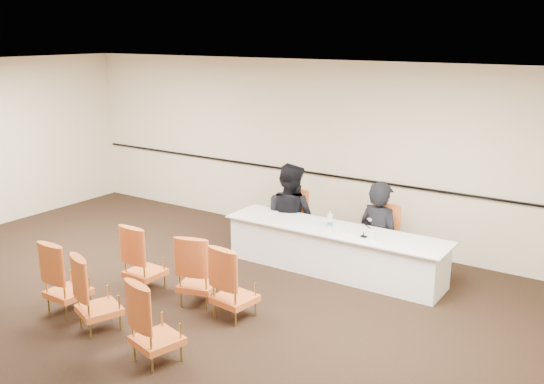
{
  "coord_description": "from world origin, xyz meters",
  "views": [
    {
      "loc": [
        5.08,
        -4.82,
        3.45
      ],
      "look_at": [
        0.12,
        2.6,
        1.07
      ],
      "focal_mm": 40.0,
      "sensor_mm": 36.0,
      "label": 1
    }
  ],
  "objects_px": {
    "panelist_second_chair": "(290,220)",
    "aud_chair_front_left": "(144,257)",
    "water_bottle": "(330,220)",
    "panel_table": "(334,250)",
    "aud_chair_front_mid": "(198,269)",
    "aud_chair_back_mid": "(98,292)",
    "panelist_main": "(379,243)",
    "panelist_second": "(290,220)",
    "coffee_cup": "(372,236)",
    "aud_chair_back_left": "(67,276)",
    "microphone": "(364,229)",
    "panelist_main_chair": "(379,238)",
    "drinking_glass": "(344,230)",
    "aud_chair_back_right": "(156,321)",
    "aud_chair_front_right": "(235,282)"
  },
  "relations": [
    {
      "from": "aud_chair_front_mid",
      "to": "aud_chair_back_left",
      "type": "relative_size",
      "value": 1.0
    },
    {
      "from": "panelist_main",
      "to": "aud_chair_front_mid",
      "type": "height_order",
      "value": "panelist_main"
    },
    {
      "from": "panel_table",
      "to": "aud_chair_front_left",
      "type": "bearing_deg",
      "value": -132.94
    },
    {
      "from": "aud_chair_front_mid",
      "to": "aud_chair_back_left",
      "type": "distance_m",
      "value": 1.64
    },
    {
      "from": "panelist_second_chair",
      "to": "water_bottle",
      "type": "relative_size",
      "value": 3.75
    },
    {
      "from": "water_bottle",
      "to": "aud_chair_back_mid",
      "type": "bearing_deg",
      "value": -114.63
    },
    {
      "from": "water_bottle",
      "to": "aud_chair_front_mid",
      "type": "bearing_deg",
      "value": -115.7
    },
    {
      "from": "aud_chair_front_left",
      "to": "aud_chair_back_right",
      "type": "bearing_deg",
      "value": -39.48
    },
    {
      "from": "drinking_glass",
      "to": "microphone",
      "type": "bearing_deg",
      "value": 0.91
    },
    {
      "from": "drinking_glass",
      "to": "aud_chair_front_mid",
      "type": "relative_size",
      "value": 0.11
    },
    {
      "from": "panel_table",
      "to": "panelist_second_chair",
      "type": "distance_m",
      "value": 1.21
    },
    {
      "from": "microphone",
      "to": "aud_chair_front_left",
      "type": "bearing_deg",
      "value": -130.27
    },
    {
      "from": "panelist_main",
      "to": "aud_chair_front_right",
      "type": "xyz_separation_m",
      "value": [
        -0.8,
        -2.5,
        0.09
      ]
    },
    {
      "from": "panel_table",
      "to": "panelist_second",
      "type": "bearing_deg",
      "value": 154.43
    },
    {
      "from": "panelist_second",
      "to": "aud_chair_front_right",
      "type": "bearing_deg",
      "value": 110.28
    },
    {
      "from": "panel_table",
      "to": "aud_chair_back_left",
      "type": "relative_size",
      "value": 3.56
    },
    {
      "from": "drinking_glass",
      "to": "aud_chair_front_left",
      "type": "bearing_deg",
      "value": -137.66
    },
    {
      "from": "aud_chair_front_left",
      "to": "aud_chair_back_left",
      "type": "bearing_deg",
      "value": -107.05
    },
    {
      "from": "panelist_main_chair",
      "to": "coffee_cup",
      "type": "height_order",
      "value": "panelist_main_chair"
    },
    {
      "from": "aud_chair_back_mid",
      "to": "aud_chair_back_right",
      "type": "distance_m",
      "value": 1.1
    },
    {
      "from": "panelist_main",
      "to": "water_bottle",
      "type": "height_order",
      "value": "panelist_main"
    },
    {
      "from": "coffee_cup",
      "to": "aud_chair_front_left",
      "type": "bearing_deg",
      "value": -143.73
    },
    {
      "from": "water_bottle",
      "to": "drinking_glass",
      "type": "relative_size",
      "value": 2.53
    },
    {
      "from": "panel_table",
      "to": "water_bottle",
      "type": "distance_m",
      "value": 0.47
    },
    {
      "from": "panelist_main_chair",
      "to": "panelist_second",
      "type": "xyz_separation_m",
      "value": [
        -1.57,
        -0.01,
        0.01
      ]
    },
    {
      "from": "coffee_cup",
      "to": "aud_chair_back_left",
      "type": "bearing_deg",
      "value": -135.01
    },
    {
      "from": "panel_table",
      "to": "aud_chair_front_right",
      "type": "distance_m",
      "value": 2.01
    },
    {
      "from": "coffee_cup",
      "to": "panelist_second",
      "type": "bearing_deg",
      "value": 159.03
    },
    {
      "from": "drinking_glass",
      "to": "aud_chair_back_right",
      "type": "relative_size",
      "value": 0.11
    },
    {
      "from": "panel_table",
      "to": "coffee_cup",
      "type": "bearing_deg",
      "value": -13.49
    },
    {
      "from": "microphone",
      "to": "aud_chair_back_mid",
      "type": "bearing_deg",
      "value": -112.44
    },
    {
      "from": "microphone",
      "to": "aud_chair_back_left",
      "type": "bearing_deg",
      "value": -121.88
    },
    {
      "from": "aud_chair_front_right",
      "to": "aud_chair_back_mid",
      "type": "distance_m",
      "value": 1.62
    },
    {
      "from": "panelist_second_chair",
      "to": "aud_chair_back_mid",
      "type": "relative_size",
      "value": 1.0
    },
    {
      "from": "panelist_second_chair",
      "to": "panel_table",
      "type": "bearing_deg",
      "value": -25.57
    },
    {
      "from": "microphone",
      "to": "aud_chair_back_right",
      "type": "relative_size",
      "value": 0.27
    },
    {
      "from": "panelist_second_chair",
      "to": "aud_chair_front_left",
      "type": "height_order",
      "value": "same"
    },
    {
      "from": "aud_chair_back_mid",
      "to": "panelist_main",
      "type": "bearing_deg",
      "value": 82.98
    },
    {
      "from": "water_bottle",
      "to": "aud_chair_front_mid",
      "type": "height_order",
      "value": "aud_chair_front_mid"
    },
    {
      "from": "aud_chair_front_right",
      "to": "panelist_second",
      "type": "bearing_deg",
      "value": 113.63
    },
    {
      "from": "aud_chair_back_mid",
      "to": "aud_chair_front_left",
      "type": "bearing_deg",
      "value": 129.39
    },
    {
      "from": "coffee_cup",
      "to": "aud_chair_back_mid",
      "type": "height_order",
      "value": "aud_chair_back_mid"
    },
    {
      "from": "panelist_main",
      "to": "aud_chair_front_right",
      "type": "bearing_deg",
      "value": 85.4
    },
    {
      "from": "panel_table",
      "to": "aud_chair_front_mid",
      "type": "relative_size",
      "value": 3.56
    },
    {
      "from": "panelist_main",
      "to": "aud_chair_front_right",
      "type": "height_order",
      "value": "panelist_main"
    },
    {
      "from": "aud_chair_back_mid",
      "to": "aud_chair_front_mid",
      "type": "bearing_deg",
      "value": 88.35
    },
    {
      "from": "panel_table",
      "to": "panelist_second_chair",
      "type": "bearing_deg",
      "value": 154.43
    },
    {
      "from": "panelist_main_chair",
      "to": "aud_chair_back_mid",
      "type": "xyz_separation_m",
      "value": [
        -1.96,
        -3.64,
        0.0
      ]
    },
    {
      "from": "drinking_glass",
      "to": "water_bottle",
      "type": "bearing_deg",
      "value": 160.42
    },
    {
      "from": "panelist_second",
      "to": "aud_chair_front_left",
      "type": "distance_m",
      "value": 2.62
    }
  ]
}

